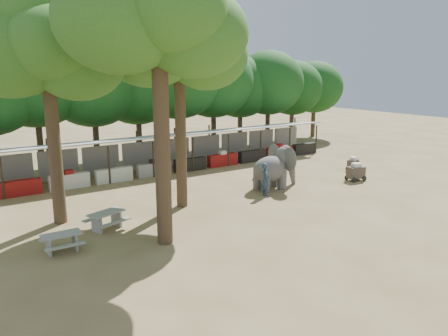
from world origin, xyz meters
TOP-DOWN VIEW (x-y plane):
  - ground at (0.00, 0.00)m, footprint 100.00×100.00m
  - vendor_stalls at (-0.00, 13.84)m, footprint 28.00×2.99m
  - yard_tree_left at (-9.13, 7.19)m, footprint 7.10×6.90m
  - yard_tree_center at (-6.13, 2.19)m, footprint 7.10×6.90m
  - yard_tree_back at (-3.13, 6.19)m, footprint 7.10×6.90m
  - backdrop_trees at (0.00, 19.00)m, footprint 46.46×5.95m
  - elephant at (3.41, 6.00)m, footprint 3.33×2.57m
  - handler at (1.93, 5.12)m, footprint 0.71×0.81m
  - picnic_table_near at (-9.82, 3.43)m, footprint 1.54×1.39m
  - picnic_table_far at (-7.50, 4.86)m, footprint 2.03×1.93m
  - cart_front at (8.98, 4.45)m, footprint 1.30×0.97m
  - cart_back at (11.18, 6.52)m, footprint 1.14×0.91m

SIDE VIEW (x-z plane):
  - ground at x=0.00m, z-range 0.00..0.00m
  - cart_back at x=11.18m, z-range -0.01..0.97m
  - picnic_table_near at x=-9.82m, z-range 0.12..0.88m
  - picnic_table_far at x=-7.50m, z-range 0.13..0.94m
  - cart_front at x=8.98m, z-range -0.01..1.14m
  - handler at x=1.93m, z-range 0.00..1.89m
  - vendor_stalls at x=0.00m, z-range -0.22..2.58m
  - elephant at x=3.41m, z-range 0.00..2.57m
  - backdrop_trees at x=0.00m, z-range 1.35..9.68m
  - yard_tree_left at x=-9.13m, z-range 2.69..13.71m
  - yard_tree_back at x=-3.13m, z-range 2.86..14.22m
  - yard_tree_center at x=-6.13m, z-range 3.19..15.23m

